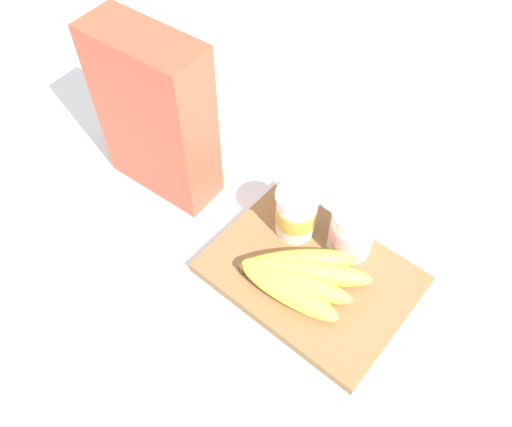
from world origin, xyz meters
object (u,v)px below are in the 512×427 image
Objects in this scene: cereal_box at (154,118)px; yogurt_cup_back at (352,230)px; cutting_board at (311,274)px; yogurt_cup_front at (296,212)px; banana_bunch at (300,277)px.

yogurt_cup_back is at bearing -170.88° from cereal_box.
cutting_board is 1.03× the size of cereal_box.
yogurt_cup_front reaches higher than banana_bunch.
cereal_box is at bearing 175.57° from banana_bunch.
banana_bunch reaches higher than cutting_board.
cereal_box reaches higher than yogurt_cup_front.
yogurt_cup_front is at bearing 145.48° from cutting_board.
cereal_box is at bearing -166.81° from yogurt_cup_back.
yogurt_cup_back is at bearing 76.44° from cutting_board.
yogurt_cup_back is at bearing 78.89° from banana_bunch.
banana_bunch is (-0.02, -0.10, -0.02)m from yogurt_cup_back.
banana_bunch is at bearing -101.11° from yogurt_cup_back.
yogurt_cup_back is 0.47× the size of banana_bunch.
yogurt_cup_front is 0.09m from yogurt_cup_back.
cutting_board is 0.09m from yogurt_cup_back.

